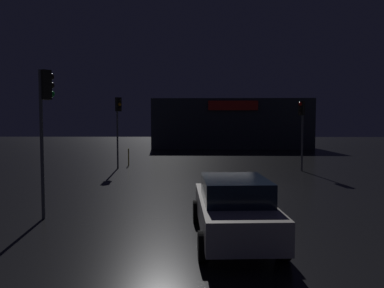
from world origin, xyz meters
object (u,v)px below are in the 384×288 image
traffic_signal_opposite (45,104)px  traffic_signal_cross_left (302,118)px  car_near (234,207)px  traffic_signal_cross_right (118,115)px  store_building (230,124)px

traffic_signal_opposite → traffic_signal_cross_left: bearing=45.4°
traffic_signal_cross_left → car_near: bearing=-112.5°
traffic_signal_cross_left → car_near: 13.96m
traffic_signal_cross_left → traffic_signal_cross_right: size_ratio=0.93×
store_building → traffic_signal_cross_left: size_ratio=4.28×
store_building → traffic_signal_opposite: store_building is taller
traffic_signal_opposite → store_building: bearing=75.9°
store_building → traffic_signal_opposite: bearing=-104.1°
store_building → car_near: bearing=-94.4°
traffic_signal_opposite → car_near: traffic_signal_opposite is taller
traffic_signal_opposite → car_near: (5.52, -1.80, -2.69)m
traffic_signal_cross_left → car_near: traffic_signal_cross_left is taller
store_building → traffic_signal_opposite: size_ratio=4.03×
car_near → store_building: bearing=85.6°
store_building → traffic_signal_cross_right: (-8.79, -20.83, 0.62)m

